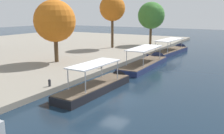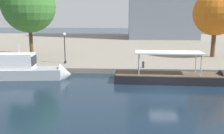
# 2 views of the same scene
# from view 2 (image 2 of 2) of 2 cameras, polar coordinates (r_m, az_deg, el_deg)

# --- Properties ---
(ground_plane) EXTENTS (220.00, 220.00, 0.00)m
(ground_plane) POSITION_cam_2_polar(r_m,az_deg,el_deg) (23.72, 11.59, -5.04)
(ground_plane) COLOR #142333
(dock_promenade) EXTENTS (120.00, 55.00, 0.59)m
(dock_promenade) POSITION_cam_2_polar(r_m,az_deg,el_deg) (56.72, 6.61, 5.04)
(dock_promenade) COLOR gray
(dock_promenade) RESTS_ON ground_plane
(motor_yacht_1) EXTENTS (9.56, 3.30, 4.44)m
(motor_yacht_1) POSITION_cam_2_polar(r_m,az_deg,el_deg) (28.84, -18.39, -0.83)
(motor_yacht_1) COLOR #9EA3A8
(motor_yacht_1) RESTS_ON ground_plane
(tour_boat_2) EXTENTS (11.91, 2.98, 4.10)m
(tour_boat_2) POSITION_cam_2_polar(r_m,az_deg,el_deg) (26.53, 14.29, -2.68)
(tour_boat_2) COLOR black
(tour_boat_2) RESTS_ON ground_plane
(mooring_bollard_2) EXTENTS (0.29, 0.29, 0.78)m
(mooring_bollard_2) POSITION_cam_2_polar(r_m,az_deg,el_deg) (30.10, 7.00, 0.62)
(mooring_bollard_2) COLOR #2D2D33
(mooring_bollard_2) RESTS_ON dock_promenade
(lamp_post) EXTENTS (0.39, 0.39, 3.91)m
(lamp_post) POSITION_cam_2_polar(r_m,az_deg,el_deg) (32.85, -10.51, 4.91)
(lamp_post) COLOR black
(lamp_post) RESTS_ON dock_promenade
(tree_3) EXTENTS (6.38, 6.38, 9.51)m
(tree_3) POSITION_cam_2_polar(r_m,az_deg,el_deg) (40.02, 22.15, 11.06)
(tree_3) COLOR #4C3823
(tree_3) RESTS_ON dock_promenade
(tree_4) EXTENTS (7.40, 7.38, 10.99)m
(tree_4) POSITION_cam_2_polar(r_m,az_deg,el_deg) (38.02, -18.63, 13.20)
(tree_4) COLOR #4C3823
(tree_4) RESTS_ON dock_promenade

